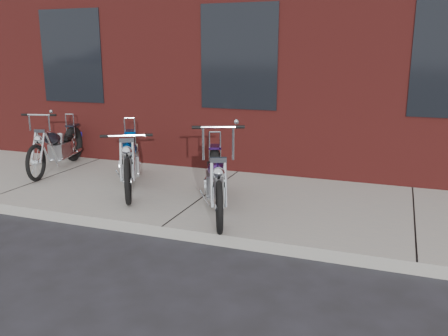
% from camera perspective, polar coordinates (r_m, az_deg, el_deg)
% --- Properties ---
extents(ground, '(120.00, 120.00, 0.00)m').
position_cam_1_polar(ground, '(6.13, -7.45, -8.32)').
color(ground, black).
rests_on(ground, ground).
extents(sidewalk, '(22.00, 3.00, 0.15)m').
position_cam_1_polar(sidewalk, '(7.38, -2.07, -3.69)').
color(sidewalk, '#969594').
rests_on(sidewalk, ground).
extents(chopper_purple, '(1.00, 2.14, 1.28)m').
position_cam_1_polar(chopper_purple, '(6.50, -0.88, -1.65)').
color(chopper_purple, black).
rests_on(chopper_purple, sidewalk).
extents(chopper_blue, '(1.27, 2.14, 1.04)m').
position_cam_1_polar(chopper_blue, '(7.75, -11.27, 0.78)').
color(chopper_blue, black).
rests_on(chopper_blue, sidewalk).
extents(chopper_third, '(0.73, 2.15, 1.12)m').
position_cam_1_polar(chopper_third, '(9.31, -19.40, 2.23)').
color(chopper_third, black).
rests_on(chopper_third, sidewalk).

